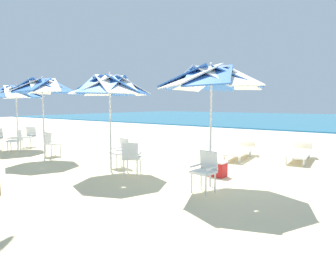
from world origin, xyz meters
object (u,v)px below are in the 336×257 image
(beach_umbrella_0, at_px, (211,79))
(plastic_chair_2, at_px, (131,156))
(sun_lounger_0, at_px, (299,152))
(plastic_chair_1, at_px, (121,150))
(plastic_chair_3, at_px, (51,142))
(plastic_chair_6, at_px, (16,139))
(sun_lounger_1, at_px, (239,150))
(beach_umbrella_1, at_px, (110,86))
(plastic_chair_0, at_px, (205,169))
(beach_umbrella_2, at_px, (42,87))
(plastic_chair_4, at_px, (30,135))
(cooler_box, at_px, (216,169))
(beach_umbrella_3, at_px, (16,93))

(beach_umbrella_0, bearing_deg, plastic_chair_2, -172.59)
(plastic_chair_2, xyz_separation_m, sun_lounger_0, (3.04, 4.72, -0.22))
(plastic_chair_1, bearing_deg, plastic_chair_3, -177.02)
(plastic_chair_3, height_order, plastic_chair_6, same)
(plastic_chair_6, xyz_separation_m, sun_lounger_1, (7.44, 3.93, -0.22))
(plastic_chair_2, bearing_deg, sun_lounger_1, 71.84)
(beach_umbrella_0, bearing_deg, beach_umbrella_1, -173.21)
(beach_umbrella_0, bearing_deg, plastic_chair_3, 179.52)
(plastic_chair_0, bearing_deg, sun_lounger_0, 81.28)
(sun_lounger_0, xyz_separation_m, sun_lounger_1, (-1.74, -0.76, 0.00))
(sun_lounger_1, bearing_deg, plastic_chair_1, -122.67)
(beach_umbrella_0, height_order, sun_lounger_0, beach_umbrella_0)
(plastic_chair_1, relative_size, beach_umbrella_2, 0.31)
(beach_umbrella_0, distance_m, plastic_chair_6, 8.53)
(plastic_chair_0, xyz_separation_m, plastic_chair_2, (-2.29, 0.16, 0.00))
(beach_umbrella_1, bearing_deg, plastic_chair_4, 169.75)
(cooler_box, bearing_deg, beach_umbrella_2, -167.58)
(plastic_chair_4, bearing_deg, sun_lounger_0, 19.71)
(beach_umbrella_0, xyz_separation_m, plastic_chair_6, (-8.31, -0.25, -1.91))
(plastic_chair_0, bearing_deg, beach_umbrella_3, 175.89)
(beach_umbrella_0, relative_size, plastic_chair_3, 3.20)
(plastic_chair_2, bearing_deg, plastic_chair_0, -4.02)
(beach_umbrella_1, xyz_separation_m, beach_umbrella_3, (-6.22, 0.56, -0.02))
(beach_umbrella_0, distance_m, beach_umbrella_3, 9.10)
(plastic_chair_3, bearing_deg, plastic_chair_4, 165.19)
(beach_umbrella_2, relative_size, cooler_box, 5.56)
(sun_lounger_0, bearing_deg, plastic_chair_2, -122.79)
(plastic_chair_2, height_order, plastic_chair_6, same)
(sun_lounger_0, distance_m, sun_lounger_1, 1.90)
(beach_umbrella_2, xyz_separation_m, cooler_box, (5.83, 1.28, -2.22))
(beach_umbrella_2, distance_m, plastic_chair_3, 1.99)
(beach_umbrella_0, height_order, plastic_chair_1, beach_umbrella_0)
(plastic_chair_0, xyz_separation_m, sun_lounger_0, (0.75, 4.88, -0.22))
(sun_lounger_0, bearing_deg, beach_umbrella_0, -101.11)
(plastic_chair_4, height_order, cooler_box, plastic_chair_4)
(plastic_chair_1, xyz_separation_m, plastic_chair_3, (-3.32, -0.17, 0.00))
(plastic_chair_1, bearing_deg, plastic_chair_4, 174.61)
(beach_umbrella_2, bearing_deg, cooler_box, 12.42)
(beach_umbrella_1, distance_m, cooler_box, 3.57)
(beach_umbrella_0, bearing_deg, beach_umbrella_3, 178.62)
(plastic_chair_2, distance_m, plastic_chair_4, 7.17)
(plastic_chair_2, relative_size, plastic_chair_3, 1.00)
(beach_umbrella_0, height_order, plastic_chair_2, beach_umbrella_0)
(plastic_chair_4, xyz_separation_m, sun_lounger_1, (8.39, 2.87, -0.22))
(plastic_chair_0, xyz_separation_m, plastic_chair_6, (-8.43, 0.19, 0.00))
(plastic_chair_4, distance_m, plastic_chair_6, 1.42)
(beach_umbrella_0, bearing_deg, plastic_chair_4, 175.01)
(sun_lounger_0, height_order, sun_lounger_1, same)
(beach_umbrella_1, height_order, plastic_chair_1, beach_umbrella_1)
(plastic_chair_2, xyz_separation_m, plastic_chair_3, (-4.23, 0.34, 0.00))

